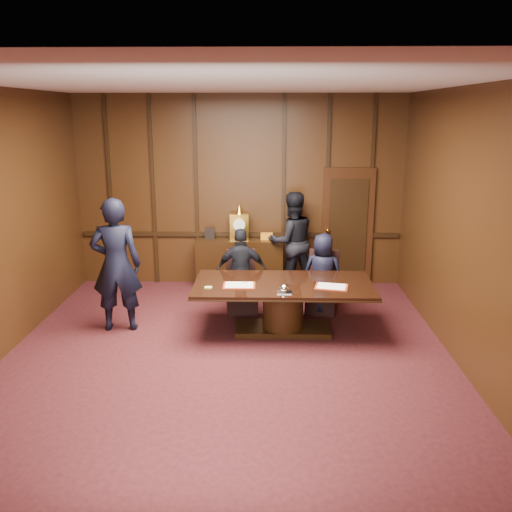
% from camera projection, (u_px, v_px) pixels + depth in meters
% --- Properties ---
extents(room, '(7.00, 7.04, 3.50)m').
position_uv_depth(room, '(231.00, 233.00, 6.73)').
color(room, black).
rests_on(room, ground).
extents(sideboard, '(1.60, 0.45, 1.54)m').
position_uv_depth(sideboard, '(240.00, 261.00, 10.07)').
color(sideboard, black).
rests_on(sideboard, ground).
extents(conference_table, '(2.62, 1.32, 0.76)m').
position_uv_depth(conference_table, '(283.00, 299.00, 7.96)').
color(conference_table, black).
rests_on(conference_table, ground).
extents(folder_left, '(0.46, 0.34, 0.02)m').
position_uv_depth(folder_left, '(239.00, 285.00, 7.76)').
color(folder_left, maroon).
rests_on(folder_left, conference_table).
extents(folder_right, '(0.52, 0.42, 0.02)m').
position_uv_depth(folder_right, '(331.00, 287.00, 7.70)').
color(folder_right, maroon).
rests_on(folder_right, conference_table).
extents(inkstand, '(0.20, 0.14, 0.12)m').
position_uv_depth(inkstand, '(284.00, 289.00, 7.45)').
color(inkstand, white).
rests_on(inkstand, conference_table).
extents(notepad, '(0.10, 0.07, 0.01)m').
position_uv_depth(notepad, '(208.00, 287.00, 7.68)').
color(notepad, '#DCDE6C').
rests_on(notepad, conference_table).
extents(chair_left, '(0.54, 0.54, 0.99)m').
position_uv_depth(chair_left, '(242.00, 293.00, 8.88)').
color(chair_left, black).
rests_on(chair_left, ground).
extents(chair_right, '(0.57, 0.57, 0.99)m').
position_uv_depth(chair_right, '(322.00, 294.00, 8.85)').
color(chair_right, black).
rests_on(chair_right, ground).
extents(signatory_left, '(0.83, 0.37, 1.40)m').
position_uv_depth(signatory_left, '(242.00, 271.00, 8.70)').
color(signatory_left, black).
rests_on(signatory_left, ground).
extents(signatory_right, '(0.73, 0.58, 1.32)m').
position_uv_depth(signatory_right, '(323.00, 274.00, 8.68)').
color(signatory_right, black).
rests_on(signatory_right, ground).
extents(witness_left, '(0.78, 0.56, 2.00)m').
position_uv_depth(witness_left, '(116.00, 265.00, 7.95)').
color(witness_left, black).
rests_on(witness_left, ground).
extents(witness_right, '(1.05, 0.92, 1.81)m').
position_uv_depth(witness_right, '(292.00, 242.00, 9.79)').
color(witness_right, black).
rests_on(witness_right, ground).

